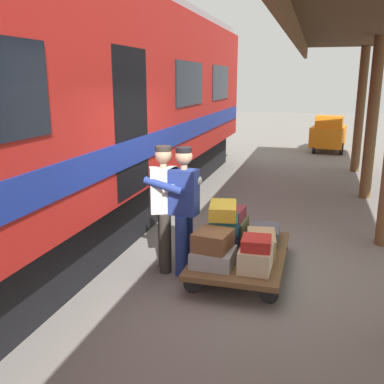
{
  "coord_description": "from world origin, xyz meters",
  "views": [
    {
      "loc": [
        -0.7,
        5.59,
        2.53
      ],
      "look_at": [
        0.76,
        0.45,
        1.15
      ],
      "focal_mm": 40.81,
      "sensor_mm": 36.0,
      "label": 1
    }
  ],
  "objects_px": {
    "suitcase_slate_roller": "(265,234)",
    "suitcase_teal_softside": "(224,223)",
    "porter_in_overalls": "(183,206)",
    "suitcase_cream_canvas": "(256,259)",
    "porter_by_door": "(166,204)",
    "suitcase_navy_fabric": "(222,239)",
    "suitcase_yellow_case": "(223,210)",
    "baggage_tug": "(328,134)",
    "luggage_cart": "(241,254)",
    "suitcase_olive_duffel": "(230,228)",
    "suitcase_tan_vintage": "(261,244)",
    "suitcase_red_plastic": "(256,243)",
    "suitcase_burgundy_valise": "(229,214)",
    "suitcase_gray_aluminum": "(213,257)",
    "train_car": "(37,113)",
    "suitcase_brown_leather": "(213,240)"
  },
  "relations": [
    {
      "from": "suitcase_yellow_case",
      "to": "porter_by_door",
      "type": "relative_size",
      "value": 0.33
    },
    {
      "from": "suitcase_olive_duffel",
      "to": "suitcase_navy_fabric",
      "type": "relative_size",
      "value": 1.08
    },
    {
      "from": "suitcase_gray_aluminum",
      "to": "porter_in_overalls",
      "type": "height_order",
      "value": "porter_in_overalls"
    },
    {
      "from": "suitcase_tan_vintage",
      "to": "suitcase_navy_fabric",
      "type": "distance_m",
      "value": 0.52
    },
    {
      "from": "suitcase_gray_aluminum",
      "to": "suitcase_navy_fabric",
      "type": "bearing_deg",
      "value": -90.0
    },
    {
      "from": "suitcase_yellow_case",
      "to": "suitcase_teal_softside",
      "type": "bearing_deg",
      "value": 151.15
    },
    {
      "from": "suitcase_cream_canvas",
      "to": "porter_by_door",
      "type": "relative_size",
      "value": 0.28
    },
    {
      "from": "porter_in_overalls",
      "to": "baggage_tug",
      "type": "height_order",
      "value": "porter_in_overalls"
    },
    {
      "from": "suitcase_slate_roller",
      "to": "suitcase_tan_vintage",
      "type": "relative_size",
      "value": 0.93
    },
    {
      "from": "luggage_cart",
      "to": "porter_in_overalls",
      "type": "height_order",
      "value": "porter_in_overalls"
    },
    {
      "from": "porter_in_overalls",
      "to": "porter_by_door",
      "type": "relative_size",
      "value": 1.0
    },
    {
      "from": "train_car",
      "to": "suitcase_red_plastic",
      "type": "distance_m",
      "value": 3.7
    },
    {
      "from": "suitcase_teal_softside",
      "to": "suitcase_navy_fabric",
      "type": "bearing_deg",
      "value": 44.26
    },
    {
      "from": "suitcase_gray_aluminum",
      "to": "suitcase_tan_vintage",
      "type": "distance_m",
      "value": 0.74
    },
    {
      "from": "luggage_cart",
      "to": "suitcase_yellow_case",
      "type": "xyz_separation_m",
      "value": [
        0.26,
        -0.02,
        0.59
      ]
    },
    {
      "from": "luggage_cart",
      "to": "suitcase_red_plastic",
      "type": "distance_m",
      "value": 0.7
    },
    {
      "from": "suitcase_teal_softside",
      "to": "suitcase_yellow_case",
      "type": "bearing_deg",
      "value": -28.85
    },
    {
      "from": "suitcase_tan_vintage",
      "to": "suitcase_burgundy_valise",
      "type": "xyz_separation_m",
      "value": [
        0.53,
        -0.49,
        0.22
      ]
    },
    {
      "from": "suitcase_teal_softside",
      "to": "porter_in_overalls",
      "type": "distance_m",
      "value": 0.61
    },
    {
      "from": "suitcase_navy_fabric",
      "to": "suitcase_burgundy_valise",
      "type": "relative_size",
      "value": 1.1
    },
    {
      "from": "suitcase_brown_leather",
      "to": "baggage_tug",
      "type": "bearing_deg",
      "value": -97.87
    },
    {
      "from": "suitcase_teal_softside",
      "to": "suitcase_red_plastic",
      "type": "xyz_separation_m",
      "value": [
        -0.51,
        0.53,
        -0.04
      ]
    },
    {
      "from": "suitcase_navy_fabric",
      "to": "baggage_tug",
      "type": "distance_m",
      "value": 11.01
    },
    {
      "from": "suitcase_burgundy_valise",
      "to": "porter_by_door",
      "type": "relative_size",
      "value": 0.28
    },
    {
      "from": "suitcase_olive_duffel",
      "to": "train_car",
      "type": "bearing_deg",
      "value": 7.42
    },
    {
      "from": "suitcase_slate_roller",
      "to": "suitcase_burgundy_valise",
      "type": "bearing_deg",
      "value": 3.54
    },
    {
      "from": "suitcase_olive_duffel",
      "to": "porter_by_door",
      "type": "distance_m",
      "value": 1.13
    },
    {
      "from": "suitcase_brown_leather",
      "to": "train_car",
      "type": "bearing_deg",
      "value": -13.04
    },
    {
      "from": "train_car",
      "to": "suitcase_teal_softside",
      "type": "bearing_deg",
      "value": 177.17
    },
    {
      "from": "suitcase_teal_softside",
      "to": "porter_by_door",
      "type": "relative_size",
      "value": 0.29
    },
    {
      "from": "suitcase_navy_fabric",
      "to": "suitcase_yellow_case",
      "type": "relative_size",
      "value": 0.93
    },
    {
      "from": "luggage_cart",
      "to": "suitcase_teal_softside",
      "type": "xyz_separation_m",
      "value": [
        0.25,
        -0.01,
        0.42
      ]
    },
    {
      "from": "porter_in_overalls",
      "to": "porter_by_door",
      "type": "distance_m",
      "value": 0.25
    },
    {
      "from": "suitcase_navy_fabric",
      "to": "suitcase_tan_vintage",
      "type": "bearing_deg",
      "value": 180.0
    },
    {
      "from": "suitcase_slate_roller",
      "to": "suitcase_olive_duffel",
      "type": "bearing_deg",
      "value": 0.0
    },
    {
      "from": "suitcase_tan_vintage",
      "to": "suitcase_teal_softside",
      "type": "bearing_deg",
      "value": -1.39
    },
    {
      "from": "porter_by_door",
      "to": "suitcase_cream_canvas",
      "type": "bearing_deg",
      "value": 165.0
    },
    {
      "from": "suitcase_navy_fabric",
      "to": "suitcase_burgundy_valise",
      "type": "bearing_deg",
      "value": -89.48
    },
    {
      "from": "suitcase_slate_roller",
      "to": "suitcase_teal_softside",
      "type": "distance_m",
      "value": 0.77
    },
    {
      "from": "porter_in_overalls",
      "to": "suitcase_slate_roller",
      "type": "bearing_deg",
      "value": -143.88
    },
    {
      "from": "suitcase_yellow_case",
      "to": "suitcase_gray_aluminum",
      "type": "bearing_deg",
      "value": 90.13
    },
    {
      "from": "suitcase_olive_duffel",
      "to": "porter_in_overalls",
      "type": "relative_size",
      "value": 0.33
    },
    {
      "from": "suitcase_olive_duffel",
      "to": "suitcase_yellow_case",
      "type": "relative_size",
      "value": 1.0
    },
    {
      "from": "suitcase_cream_canvas",
      "to": "baggage_tug",
      "type": "bearing_deg",
      "value": -95.2
    },
    {
      "from": "suitcase_slate_roller",
      "to": "suitcase_red_plastic",
      "type": "relative_size",
      "value": 1.54
    },
    {
      "from": "suitcase_gray_aluminum",
      "to": "suitcase_navy_fabric",
      "type": "height_order",
      "value": "suitcase_navy_fabric"
    },
    {
      "from": "luggage_cart",
      "to": "suitcase_red_plastic",
      "type": "xyz_separation_m",
      "value": [
        -0.26,
        0.52,
        0.39
      ]
    },
    {
      "from": "suitcase_navy_fabric",
      "to": "porter_in_overalls",
      "type": "distance_m",
      "value": 0.72
    },
    {
      "from": "suitcase_yellow_case",
      "to": "porter_by_door",
      "type": "bearing_deg",
      "value": 15.39
    },
    {
      "from": "suitcase_red_plastic",
      "to": "suitcase_yellow_case",
      "type": "xyz_separation_m",
      "value": [
        0.53,
        -0.54,
        0.21
      ]
    }
  ]
}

